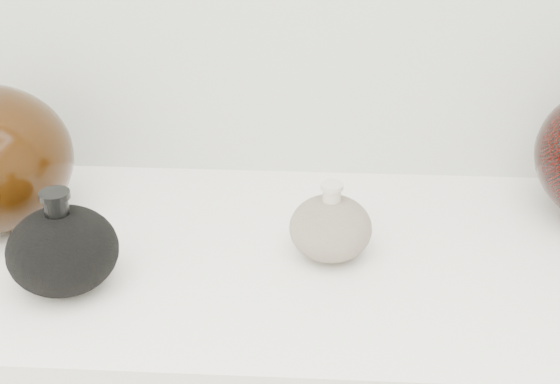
{
  "coord_description": "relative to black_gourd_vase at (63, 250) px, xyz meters",
  "views": [
    {
      "loc": [
        0.09,
        0.06,
        1.46
      ],
      "look_at": [
        0.04,
        0.92,
        1.01
      ],
      "focal_mm": 50.0,
      "sensor_mm": 36.0,
      "label": 1
    }
  ],
  "objects": [
    {
      "name": "room",
      "position": [
        0.22,
        -0.58,
        0.35
      ],
      "size": [
        3.04,
        2.42,
        2.64
      ],
      "color": "slate",
      "rests_on": "ground"
    },
    {
      "name": "black_gourd_vase",
      "position": [
        0.0,
        0.0,
        0.0
      ],
      "size": [
        0.15,
        0.15,
        0.13
      ],
      "color": "black",
      "rests_on": "display_counter"
    },
    {
      "name": "cream_gourd_vase",
      "position": [
        0.33,
        0.09,
        -0.01
      ],
      "size": [
        0.13,
        0.13,
        0.11
      ],
      "color": "beige",
      "rests_on": "display_counter"
    }
  ]
}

